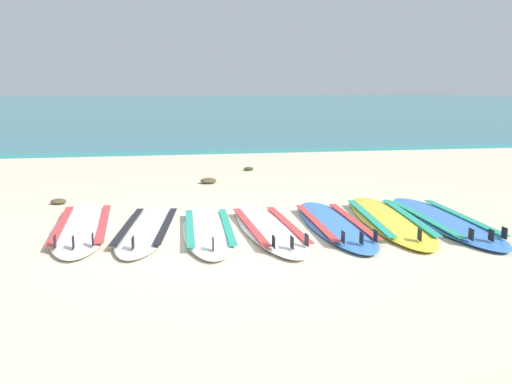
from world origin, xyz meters
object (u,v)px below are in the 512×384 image
at_px(surfboard_3, 269,228).
at_px(surfboard_5, 389,220).
at_px(surfboard_0, 83,227).
at_px(surfboard_2, 209,230).
at_px(surfboard_1, 147,228).
at_px(surfboard_6, 443,220).
at_px(surfboard_4, 334,224).

relative_size(surfboard_3, surfboard_5, 0.90).
height_order(surfboard_0, surfboard_2, same).
height_order(surfboard_1, surfboard_6, same).
distance_m(surfboard_2, surfboard_5, 2.05).
bearing_deg(surfboard_6, surfboard_3, 179.80).
xyz_separation_m(surfboard_0, surfboard_1, (0.69, -0.20, -0.00)).
distance_m(surfboard_1, surfboard_5, 2.68).
bearing_deg(surfboard_3, surfboard_4, 3.29).
bearing_deg(surfboard_4, surfboard_5, 7.52).
height_order(surfboard_3, surfboard_5, same).
distance_m(surfboard_5, surfboard_6, 0.60).
bearing_deg(surfboard_3, surfboard_5, 5.31).
distance_m(surfboard_0, surfboard_5, 3.38).
distance_m(surfboard_3, surfboard_6, 2.00).
bearing_deg(surfboard_5, surfboard_2, -177.50).
bearing_deg(surfboard_0, surfboard_4, -7.78).
bearing_deg(surfboard_6, surfboard_1, 176.25).
relative_size(surfboard_4, surfboard_5, 0.91).
height_order(surfboard_0, surfboard_4, same).
bearing_deg(surfboard_6, surfboard_2, 178.95).
xyz_separation_m(surfboard_3, surfboard_6, (2.00, -0.01, -0.00)).
height_order(surfboard_3, surfboard_6, same).
distance_m(surfboard_0, surfboard_4, 2.72).
distance_m(surfboard_1, surfboard_3, 1.29).
xyz_separation_m(surfboard_1, surfboard_6, (3.27, -0.21, 0.00)).
bearing_deg(surfboard_5, surfboard_6, -13.19).
relative_size(surfboard_0, surfboard_4, 1.04).
distance_m(surfboard_1, surfboard_4, 2.02).
bearing_deg(surfboard_6, surfboard_0, 173.97).
xyz_separation_m(surfboard_2, surfboard_6, (2.64, -0.05, 0.00)).
xyz_separation_m(surfboard_2, surfboard_5, (2.05, 0.09, -0.00)).
xyz_separation_m(surfboard_1, surfboard_3, (1.28, -0.21, 0.00)).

